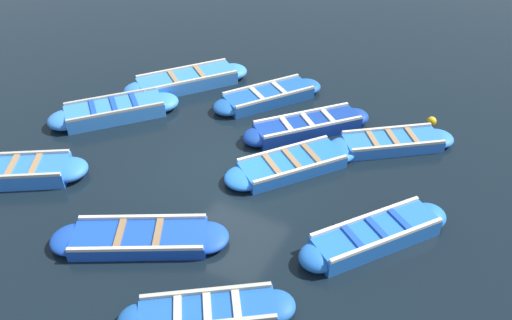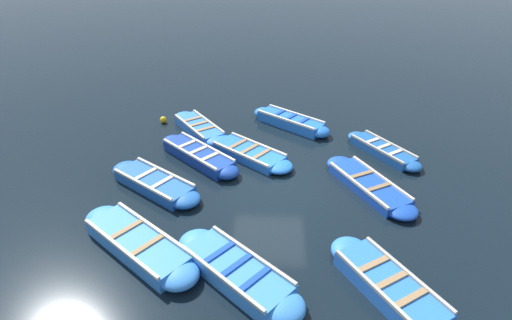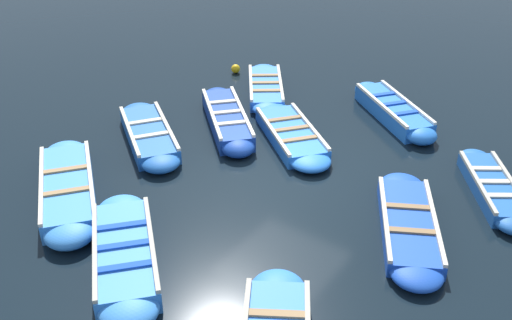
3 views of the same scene
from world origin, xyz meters
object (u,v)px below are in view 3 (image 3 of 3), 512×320
(boat_end_of_row, at_px, (68,189))
(boat_inner_gap, at_px, (393,111))
(boat_outer_left, at_px, (291,135))
(boat_stern_in, at_px, (125,255))
(boat_centre, at_px, (493,188))
(boat_far_corner, at_px, (227,119))
(boat_drifting, at_px, (409,225))
(boat_near_quay, at_px, (266,88))
(buoy_orange_near, at_px, (236,69))
(boat_mid_row, at_px, (149,135))

(boat_end_of_row, xyz_separation_m, boat_inner_gap, (7.24, -3.92, 0.00))
(boat_outer_left, bearing_deg, boat_stern_in, -179.35)
(boat_stern_in, height_order, boat_inner_gap, boat_stern_in)
(boat_stern_in, bearing_deg, boat_centre, -37.58)
(boat_end_of_row, relative_size, boat_far_corner, 1.15)
(boat_far_corner, bearing_deg, boat_outer_left, -79.96)
(boat_drifting, distance_m, boat_outer_left, 4.13)
(boat_near_quay, relative_size, boat_inner_gap, 0.99)
(boat_centre, distance_m, buoy_orange_near, 8.58)
(boat_end_of_row, distance_m, boat_far_corner, 4.46)
(boat_drifting, distance_m, boat_mid_row, 6.50)
(boat_inner_gap, height_order, boat_mid_row, boat_inner_gap)
(boat_near_quay, bearing_deg, boat_far_corner, -170.75)
(boat_near_quay, relative_size, buoy_orange_near, 12.03)
(boat_stern_in, xyz_separation_m, boat_inner_gap, (8.05, -1.42, -0.00))
(boat_outer_left, xyz_separation_m, boat_centre, (0.45, -4.65, -0.01))
(boat_drifting, relative_size, boat_centre, 1.22)
(boat_far_corner, relative_size, boat_mid_row, 0.95)
(boat_stern_in, height_order, boat_centre, boat_stern_in)
(boat_inner_gap, xyz_separation_m, boat_centre, (-2.09, -3.16, -0.05))
(boat_end_of_row, height_order, boat_inner_gap, same)
(boat_outer_left, bearing_deg, boat_centre, -84.47)
(boat_outer_left, bearing_deg, buoy_orange_near, 54.15)
(boat_mid_row, height_order, boat_centre, boat_mid_row)
(boat_inner_gap, bearing_deg, buoy_orange_near, 88.94)
(boat_far_corner, height_order, boat_centre, boat_far_corner)
(buoy_orange_near, bearing_deg, boat_mid_row, -169.10)
(boat_outer_left, distance_m, boat_far_corner, 1.73)
(boat_near_quay, distance_m, boat_inner_gap, 3.61)
(boat_stern_in, height_order, boat_far_corner, boat_stern_in)
(boat_drifting, height_order, boat_far_corner, boat_far_corner)
(boat_outer_left, relative_size, boat_mid_row, 0.98)
(boat_near_quay, height_order, buoy_orange_near, boat_near_quay)
(boat_drifting, relative_size, boat_outer_left, 1.09)
(boat_near_quay, bearing_deg, boat_stern_in, -164.00)
(boat_stern_in, distance_m, boat_near_quay, 7.74)
(boat_mid_row, distance_m, boat_centre, 7.80)
(boat_inner_gap, xyz_separation_m, buoy_orange_near, (0.10, 5.14, -0.07))
(boat_outer_left, bearing_deg, boat_inner_gap, -30.34)
(boat_stern_in, bearing_deg, boat_outer_left, 0.65)
(boat_near_quay, height_order, boat_outer_left, boat_outer_left)
(boat_far_corner, bearing_deg, boat_mid_row, 148.36)
(boat_mid_row, xyz_separation_m, boat_centre, (2.45, -7.40, -0.03))
(boat_drifting, relative_size, buoy_orange_near, 13.73)
(boat_drifting, bearing_deg, boat_inner_gap, 27.62)
(boat_stern_in, xyz_separation_m, boat_far_corner, (5.21, 1.77, -0.01))
(boat_stern_in, xyz_separation_m, boat_drifting, (3.75, -3.67, -0.06))
(boat_near_quay, relative_size, boat_mid_row, 0.93)
(boat_near_quay, height_order, boat_end_of_row, boat_end_of_row)
(boat_end_of_row, distance_m, boat_outer_left, 5.29)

